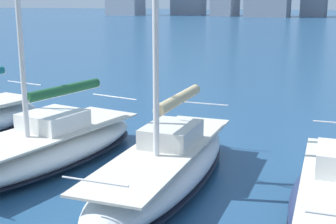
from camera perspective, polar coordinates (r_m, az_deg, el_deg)
name	(u,v)px	position (r m, az deg, el deg)	size (l,w,h in m)	color
sailboat_tan	(166,163)	(13.04, -0.30, -6.29)	(2.81, 8.61, 10.92)	silver
sailboat_forest	(44,145)	(15.19, -14.86, -3.92)	(3.72, 8.40, 11.96)	white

